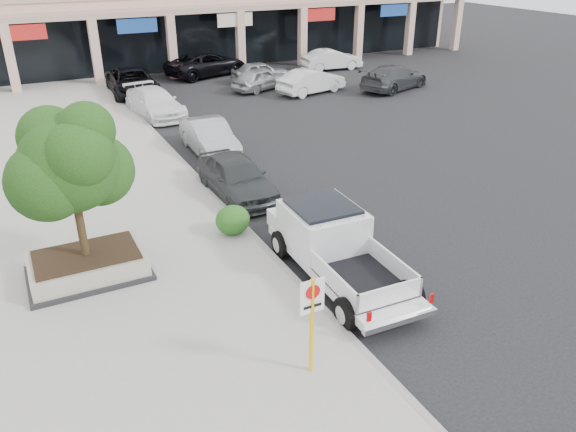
% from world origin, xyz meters
% --- Properties ---
extents(ground, '(120.00, 120.00, 0.00)m').
position_xyz_m(ground, '(0.00, 0.00, 0.00)').
color(ground, black).
rests_on(ground, ground).
extents(sidewalk, '(8.00, 52.00, 0.15)m').
position_xyz_m(sidewalk, '(-5.50, 6.00, 0.07)').
color(sidewalk, gray).
rests_on(sidewalk, ground).
extents(curb, '(0.20, 52.00, 0.15)m').
position_xyz_m(curb, '(-1.55, 6.00, 0.07)').
color(curb, gray).
rests_on(curb, ground).
extents(planter, '(3.20, 2.20, 0.68)m').
position_xyz_m(planter, '(-6.55, 2.93, 0.48)').
color(planter, black).
rests_on(planter, sidewalk).
extents(planter_tree, '(2.90, 2.55, 4.00)m').
position_xyz_m(planter_tree, '(-6.42, 3.09, 3.41)').
color(planter_tree, black).
rests_on(planter_tree, planter).
extents(no_parking_sign, '(0.55, 0.09, 2.30)m').
position_xyz_m(no_parking_sign, '(-2.94, -3.20, 1.63)').
color(no_parking_sign, yellow).
rests_on(no_parking_sign, sidewalk).
extents(hedge, '(1.10, 0.99, 0.93)m').
position_xyz_m(hedge, '(-2.06, 3.46, 0.62)').
color(hedge, '#244C15').
rests_on(hedge, sidewalk).
extents(pickup_truck, '(2.36, 5.94, 1.85)m').
position_xyz_m(pickup_truck, '(-0.35, -0.18, 0.92)').
color(pickup_truck, silver).
rests_on(pickup_truck, ground).
extents(curb_car_a, '(1.90, 4.56, 1.54)m').
position_xyz_m(curb_car_a, '(-0.73, 6.40, 0.77)').
color(curb_car_a, '#2C3031').
rests_on(curb_car_a, ground).
extents(curb_car_b, '(1.67, 4.51, 1.47)m').
position_xyz_m(curb_car_b, '(-0.03, 11.31, 0.74)').
color(curb_car_b, '#929599').
rests_on(curb_car_b, ground).
extents(curb_car_c, '(2.64, 5.20, 1.45)m').
position_xyz_m(curb_car_c, '(-0.62, 18.27, 0.72)').
color(curb_car_c, white).
rests_on(curb_car_c, ground).
extents(curb_car_d, '(2.96, 5.84, 1.58)m').
position_xyz_m(curb_car_d, '(-0.67, 23.34, 0.79)').
color(curb_car_d, black).
rests_on(curb_car_d, ground).
extents(lot_car_a, '(4.38, 3.04, 1.39)m').
position_xyz_m(lot_car_a, '(6.86, 21.20, 0.69)').
color(lot_car_a, '#979B9E').
rests_on(lot_car_a, ground).
extents(lot_car_b, '(4.72, 2.53, 1.48)m').
position_xyz_m(lot_car_b, '(9.34, 18.98, 0.74)').
color(lot_car_b, silver).
rests_on(lot_car_b, ground).
extents(lot_car_c, '(5.67, 3.74, 1.53)m').
position_xyz_m(lot_car_c, '(14.48, 17.47, 0.76)').
color(lot_car_c, '#323437').
rests_on(lot_car_c, ground).
extents(lot_car_d, '(6.35, 4.27, 1.62)m').
position_xyz_m(lot_car_d, '(5.24, 26.74, 0.81)').
color(lot_car_d, black).
rests_on(lot_car_d, ground).
extents(lot_car_e, '(3.94, 1.63, 1.34)m').
position_xyz_m(lot_car_e, '(7.83, 23.29, 0.67)').
color(lot_car_e, gray).
rests_on(lot_car_e, ground).
extents(lot_car_f, '(4.53, 1.89, 1.46)m').
position_xyz_m(lot_car_f, '(14.15, 24.60, 0.73)').
color(lot_car_f, silver).
rests_on(lot_car_f, ground).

